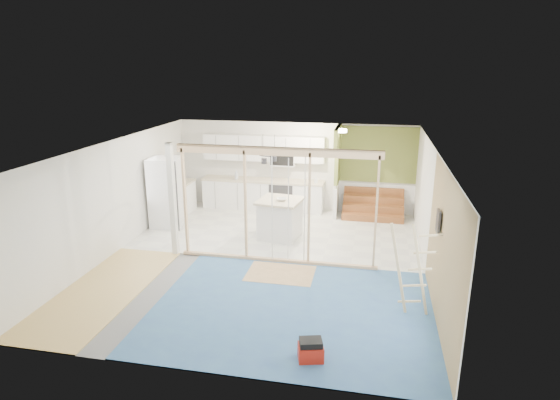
% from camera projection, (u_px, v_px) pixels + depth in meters
% --- Properties ---
extents(room, '(7.01, 8.01, 2.61)m').
position_uv_depth(room, '(263.00, 206.00, 10.10)').
color(room, slate).
rests_on(room, ground).
extents(floor_overlays, '(7.00, 8.00, 0.03)m').
position_uv_depth(floor_overlays, '(268.00, 260.00, 10.51)').
color(floor_overlays, beige).
rests_on(floor_overlays, room).
extents(stud_frame, '(4.66, 0.14, 2.60)m').
position_uv_depth(stud_frame, '(251.00, 191.00, 10.07)').
color(stud_frame, '#DFB888').
rests_on(stud_frame, room).
extents(base_cabinets, '(4.45, 2.24, 0.93)m').
position_uv_depth(base_cabinets, '(237.00, 196.00, 13.80)').
color(base_cabinets, white).
rests_on(base_cabinets, room).
extents(upper_cabinets, '(3.60, 0.41, 0.85)m').
position_uv_depth(upper_cabinets, '(265.00, 149.00, 13.70)').
color(upper_cabinets, white).
rests_on(upper_cabinets, room).
extents(green_partition, '(2.25, 1.51, 2.60)m').
position_uv_depth(green_partition, '(363.00, 184.00, 13.25)').
color(green_partition, olive).
rests_on(green_partition, room).
extents(pot_rack, '(0.52, 0.52, 0.72)m').
position_uv_depth(pot_rack, '(269.00, 157.00, 11.74)').
color(pot_rack, black).
rests_on(pot_rack, room).
extents(sheathing_panel, '(0.02, 4.00, 2.60)m').
position_uv_depth(sheathing_panel, '(444.00, 254.00, 7.56)').
color(sheathing_panel, tan).
rests_on(sheathing_panel, room).
extents(electrical_panel, '(0.04, 0.30, 0.40)m').
position_uv_depth(electrical_panel, '(438.00, 221.00, 8.04)').
color(electrical_panel, '#35353A').
rests_on(electrical_panel, room).
extents(ceiling_light, '(0.32, 0.32, 0.08)m').
position_uv_depth(ceiling_light, '(341.00, 131.00, 12.30)').
color(ceiling_light, '#FFEABF').
rests_on(ceiling_light, room).
extents(fridge, '(0.94, 0.91, 1.88)m').
position_uv_depth(fridge, '(167.00, 193.00, 12.43)').
color(fridge, silver).
rests_on(fridge, room).
extents(island, '(1.16, 1.16, 1.00)m').
position_uv_depth(island, '(280.00, 219.00, 11.72)').
color(island, white).
rests_on(island, room).
extents(bowl, '(0.28, 0.28, 0.06)m').
position_uv_depth(bowl, '(282.00, 199.00, 11.50)').
color(bowl, silver).
rests_on(bowl, island).
extents(soap_bottle_a, '(0.14, 0.14, 0.29)m').
position_uv_depth(soap_bottle_a, '(236.00, 174.00, 13.85)').
color(soap_bottle_a, silver).
rests_on(soap_bottle_a, base_cabinets).
extents(soap_bottle_b, '(0.11, 0.11, 0.19)m').
position_uv_depth(soap_bottle_b, '(316.00, 180.00, 13.42)').
color(soap_bottle_b, silver).
rests_on(soap_bottle_b, base_cabinets).
extents(toolbox, '(0.43, 0.36, 0.35)m').
position_uv_depth(toolbox, '(311.00, 351.00, 6.94)').
color(toolbox, '#A51C0F').
rests_on(toolbox, room).
extents(ladder, '(0.88, 0.10, 1.64)m').
position_uv_depth(ladder, '(412.00, 269.00, 8.07)').
color(ladder, '#D5BA82').
rests_on(ladder, room).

